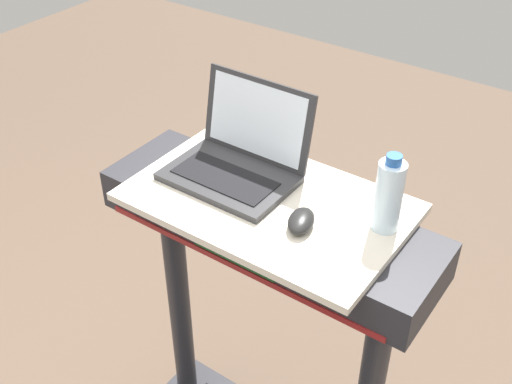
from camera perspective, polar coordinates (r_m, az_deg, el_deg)
The scene contains 4 objects.
desk_board at distance 1.58m, azimuth 1.04°, elevation -0.89°, with size 0.68×0.43×0.02m, color beige.
laptop at distance 1.64m, azimuth -1.62°, elevation 3.03°, with size 0.32×0.26×0.23m.
computer_mouse at distance 1.48m, azimuth 4.05°, elevation -2.59°, with size 0.06×0.10×0.03m, color black.
water_bottle at distance 1.46m, azimuth 11.75°, elevation -0.29°, with size 0.06×0.06×0.20m.
Camera 1 is at (0.71, -0.35, 2.06)m, focal length 44.82 mm.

